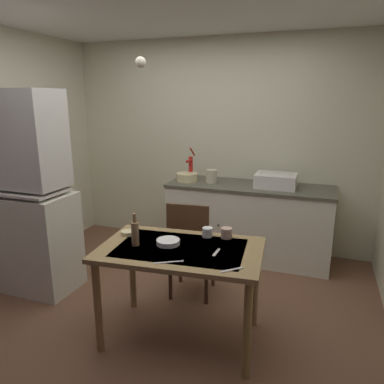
{
  "coord_description": "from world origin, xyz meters",
  "views": [
    {
      "loc": [
        1.23,
        -2.58,
        1.82
      ],
      "look_at": [
        0.22,
        0.22,
        1.05
      ],
      "focal_mm": 33.97,
      "sensor_mm": 36.0,
      "label": 1
    }
  ],
  "objects_px": {
    "teacup_cream": "(226,233)",
    "hand_pump": "(191,166)",
    "chair_far_side": "(191,248)",
    "glass_bottle": "(135,233)",
    "serving_bowl_wide": "(127,233)",
    "mixing_bowl_counter": "(187,177)",
    "sink_basin": "(276,180)",
    "dining_table": "(181,260)",
    "hutch_cabinet": "(24,200)"
  },
  "relations": [
    {
      "from": "sink_basin",
      "to": "hutch_cabinet",
      "type": "bearing_deg",
      "value": -146.95
    },
    {
      "from": "hutch_cabinet",
      "to": "chair_far_side",
      "type": "relative_size",
      "value": 2.04
    },
    {
      "from": "hand_pump",
      "to": "serving_bowl_wide",
      "type": "bearing_deg",
      "value": -88.48
    },
    {
      "from": "hand_pump",
      "to": "chair_far_side",
      "type": "height_order",
      "value": "hand_pump"
    },
    {
      "from": "glass_bottle",
      "to": "mixing_bowl_counter",
      "type": "bearing_deg",
      "value": 97.48
    },
    {
      "from": "mixing_bowl_counter",
      "to": "dining_table",
      "type": "bearing_deg",
      "value": -70.99
    },
    {
      "from": "mixing_bowl_counter",
      "to": "teacup_cream",
      "type": "height_order",
      "value": "mixing_bowl_counter"
    },
    {
      "from": "hutch_cabinet",
      "to": "glass_bottle",
      "type": "xyz_separation_m",
      "value": [
        1.36,
        -0.33,
        -0.04
      ]
    },
    {
      "from": "teacup_cream",
      "to": "hutch_cabinet",
      "type": "bearing_deg",
      "value": -178.67
    },
    {
      "from": "mixing_bowl_counter",
      "to": "teacup_cream",
      "type": "bearing_deg",
      "value": -57.84
    },
    {
      "from": "hutch_cabinet",
      "to": "mixing_bowl_counter",
      "type": "height_order",
      "value": "hutch_cabinet"
    },
    {
      "from": "dining_table",
      "to": "mixing_bowl_counter",
      "type": "bearing_deg",
      "value": 109.01
    },
    {
      "from": "hand_pump",
      "to": "glass_bottle",
      "type": "bearing_deg",
      "value": -83.33
    },
    {
      "from": "mixing_bowl_counter",
      "to": "teacup_cream",
      "type": "xyz_separation_m",
      "value": [
        0.83,
        -1.31,
        -0.12
      ]
    },
    {
      "from": "hutch_cabinet",
      "to": "dining_table",
      "type": "distance_m",
      "value": 1.73
    },
    {
      "from": "dining_table",
      "to": "serving_bowl_wide",
      "type": "bearing_deg",
      "value": 168.89
    },
    {
      "from": "chair_far_side",
      "to": "serving_bowl_wide",
      "type": "height_order",
      "value": "chair_far_side"
    },
    {
      "from": "serving_bowl_wide",
      "to": "teacup_cream",
      "type": "relative_size",
      "value": 1.23
    },
    {
      "from": "hutch_cabinet",
      "to": "serving_bowl_wide",
      "type": "distance_m",
      "value": 1.21
    },
    {
      "from": "teacup_cream",
      "to": "hand_pump",
      "type": "bearing_deg",
      "value": 119.98
    },
    {
      "from": "chair_far_side",
      "to": "serving_bowl_wide",
      "type": "relative_size",
      "value": 8.76
    },
    {
      "from": "hand_pump",
      "to": "serving_bowl_wide",
      "type": "height_order",
      "value": "hand_pump"
    },
    {
      "from": "serving_bowl_wide",
      "to": "glass_bottle",
      "type": "xyz_separation_m",
      "value": [
        0.17,
        -0.17,
        0.08
      ]
    },
    {
      "from": "sink_basin",
      "to": "glass_bottle",
      "type": "relative_size",
      "value": 1.77
    },
    {
      "from": "hand_pump",
      "to": "serving_bowl_wide",
      "type": "distance_m",
      "value": 1.64
    },
    {
      "from": "teacup_cream",
      "to": "glass_bottle",
      "type": "height_order",
      "value": "glass_bottle"
    },
    {
      "from": "chair_far_side",
      "to": "glass_bottle",
      "type": "height_order",
      "value": "glass_bottle"
    },
    {
      "from": "hand_pump",
      "to": "hutch_cabinet",
      "type": "bearing_deg",
      "value": -128.33
    },
    {
      "from": "mixing_bowl_counter",
      "to": "chair_far_side",
      "type": "height_order",
      "value": "mixing_bowl_counter"
    },
    {
      "from": "dining_table",
      "to": "glass_bottle",
      "type": "bearing_deg",
      "value": -167.62
    },
    {
      "from": "hand_pump",
      "to": "chair_far_side",
      "type": "relative_size",
      "value": 0.42
    },
    {
      "from": "dining_table",
      "to": "serving_bowl_wide",
      "type": "height_order",
      "value": "serving_bowl_wide"
    },
    {
      "from": "hand_pump",
      "to": "teacup_cream",
      "type": "xyz_separation_m",
      "value": [
        0.81,
        -1.41,
        -0.24
      ]
    },
    {
      "from": "sink_basin",
      "to": "glass_bottle",
      "type": "xyz_separation_m",
      "value": [
        -0.81,
        -1.74,
        -0.09
      ]
    },
    {
      "from": "sink_basin",
      "to": "chair_far_side",
      "type": "distance_m",
      "value": 1.31
    },
    {
      "from": "hutch_cabinet",
      "to": "teacup_cream",
      "type": "distance_m",
      "value": 1.97
    },
    {
      "from": "mixing_bowl_counter",
      "to": "serving_bowl_wide",
      "type": "relative_size",
      "value": 2.32
    },
    {
      "from": "mixing_bowl_counter",
      "to": "chair_far_side",
      "type": "distance_m",
      "value": 1.18
    },
    {
      "from": "hutch_cabinet",
      "to": "teacup_cream",
      "type": "relative_size",
      "value": 21.86
    },
    {
      "from": "mixing_bowl_counter",
      "to": "serving_bowl_wide",
      "type": "bearing_deg",
      "value": -87.89
    },
    {
      "from": "teacup_cream",
      "to": "serving_bowl_wide",
      "type": "bearing_deg",
      "value": -165.18
    },
    {
      "from": "dining_table",
      "to": "sink_basin",
      "type": "bearing_deg",
      "value": 74.16
    },
    {
      "from": "sink_basin",
      "to": "serving_bowl_wide",
      "type": "bearing_deg",
      "value": -121.84
    },
    {
      "from": "chair_far_side",
      "to": "glass_bottle",
      "type": "distance_m",
      "value": 0.78
    },
    {
      "from": "sink_basin",
      "to": "chair_far_side",
      "type": "xyz_separation_m",
      "value": [
        -0.61,
        -1.07,
        -0.46
      ]
    },
    {
      "from": "hutch_cabinet",
      "to": "sink_basin",
      "type": "bearing_deg",
      "value": 33.05
    },
    {
      "from": "sink_basin",
      "to": "serving_bowl_wide",
      "type": "xyz_separation_m",
      "value": [
        -0.97,
        -1.57,
        -0.18
      ]
    },
    {
      "from": "sink_basin",
      "to": "glass_bottle",
      "type": "bearing_deg",
      "value": -114.9
    },
    {
      "from": "teacup_cream",
      "to": "glass_bottle",
      "type": "relative_size",
      "value": 0.35
    },
    {
      "from": "serving_bowl_wide",
      "to": "teacup_cream",
      "type": "distance_m",
      "value": 0.8
    }
  ]
}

